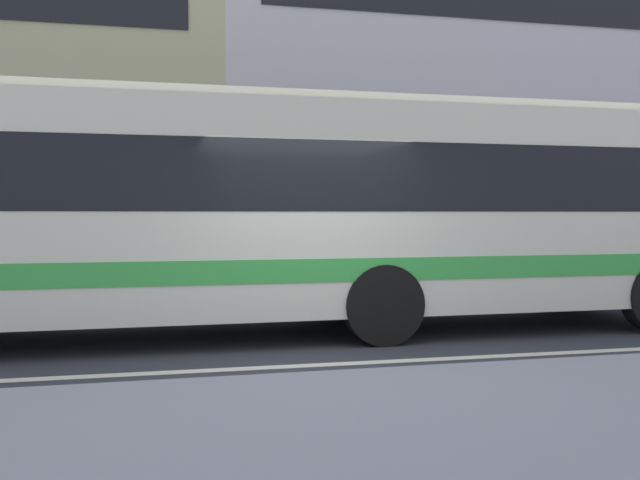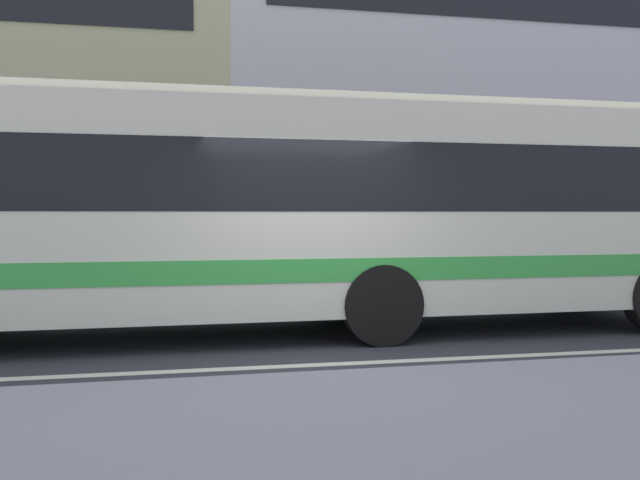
# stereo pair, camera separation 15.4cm
# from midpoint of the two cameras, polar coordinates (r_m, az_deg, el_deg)

# --- Properties ---
(ground_plane) EXTENTS (160.00, 160.00, 0.00)m
(ground_plane) POSITION_cam_midpoint_polar(r_m,az_deg,el_deg) (7.52, 0.13, -10.25)
(ground_plane) COLOR #2F323B
(lane_centre_line) EXTENTS (60.00, 0.16, 0.01)m
(lane_centre_line) POSITION_cam_midpoint_polar(r_m,az_deg,el_deg) (7.52, 0.13, -10.22)
(lane_centre_line) COLOR silver
(lane_centre_line) RESTS_ON ground_plane
(hedge_row_far) EXTENTS (19.13, 1.10, 0.81)m
(hedge_row_far) POSITION_cam_midpoint_polar(r_m,az_deg,el_deg) (12.62, -17.07, -3.44)
(hedge_row_far) COLOR #325A27
(hedge_row_far) RESTS_ON ground_plane
(apartment_block_right) EXTENTS (20.79, 9.43, 13.55)m
(apartment_block_right) POSITION_cam_midpoint_polar(r_m,az_deg,el_deg) (24.54, 16.71, 14.24)
(apartment_block_right) COLOR silver
(apartment_block_right) RESTS_ON ground_plane
(transit_bus) EXTENTS (11.31, 2.68, 3.12)m
(transit_bus) POSITION_cam_midpoint_polar(r_m,az_deg,el_deg) (9.39, -1.48, 2.80)
(transit_bus) COLOR silver
(transit_bus) RESTS_ON ground_plane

